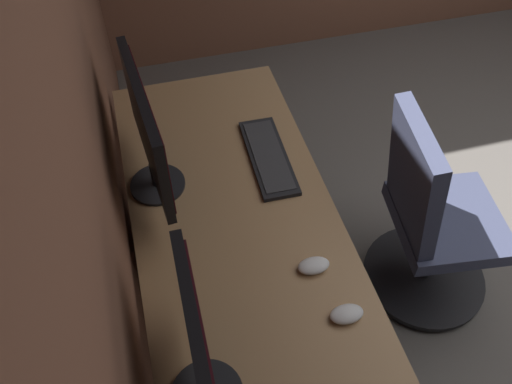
% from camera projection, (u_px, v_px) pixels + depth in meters
% --- Properties ---
extents(wall_back, '(5.04, 0.10, 2.60)m').
position_uv_depth(wall_back, '(68.00, 171.00, 1.19)').
color(wall_back, brown).
rests_on(wall_back, ground).
extents(desk, '(1.81, 0.71, 0.73)m').
position_uv_depth(desk, '(242.00, 250.00, 1.82)').
color(desk, '#936D47').
rests_on(desk, ground).
extents(drawer_pedestal, '(0.40, 0.51, 0.69)m').
position_uv_depth(drawer_pedestal, '(226.00, 257.00, 2.17)').
color(drawer_pedestal, '#936D47').
rests_on(drawer_pedestal, ground).
extents(monitor_primary, '(0.56, 0.20, 0.45)m').
position_uv_depth(monitor_primary, '(148.00, 133.00, 1.72)').
color(monitor_primary, black).
rests_on(monitor_primary, desk).
extents(monitor_secondary, '(0.51, 0.20, 0.42)m').
position_uv_depth(monitor_secondary, '(201.00, 359.00, 1.24)').
color(monitor_secondary, black).
rests_on(monitor_secondary, desk).
extents(keyboard_main, '(0.42, 0.15, 0.02)m').
position_uv_depth(keyboard_main, '(268.00, 157.00, 2.00)').
color(keyboard_main, black).
rests_on(keyboard_main, desk).
extents(mouse_main, '(0.06, 0.10, 0.03)m').
position_uv_depth(mouse_main, '(347.00, 314.00, 1.56)').
color(mouse_main, silver).
rests_on(mouse_main, desk).
extents(mouse_spare, '(0.06, 0.10, 0.03)m').
position_uv_depth(mouse_spare, '(314.00, 266.00, 1.67)').
color(mouse_spare, silver).
rests_on(mouse_spare, desk).
extents(office_chair, '(0.56, 0.58, 0.97)m').
position_uv_depth(office_chair, '(430.00, 223.00, 2.15)').
color(office_chair, '#383D56').
rests_on(office_chair, ground).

